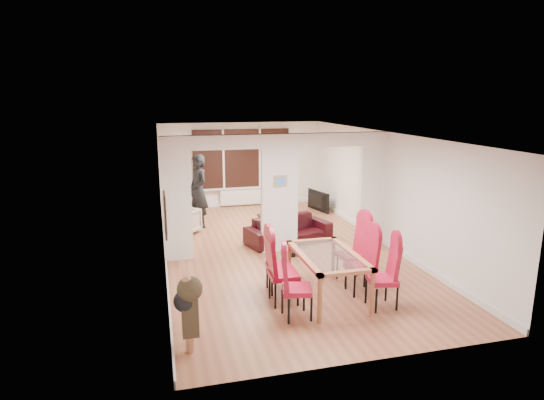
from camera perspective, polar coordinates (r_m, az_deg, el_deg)
name	(u,v)px	position (r m, az deg, el deg)	size (l,w,h in m)	color
floor	(279,250)	(10.24, 0.90, -6.35)	(5.00, 9.00, 0.01)	#995B3D
room_walls	(279,194)	(9.89, 0.92, 0.78)	(5.00, 9.00, 2.60)	silver
divider_wall	(279,194)	(9.89, 0.92, 0.78)	(5.00, 0.18, 2.60)	white
bay_window_blinds	(242,158)	(14.13, -3.82, 5.23)	(3.00, 0.08, 1.80)	black
radiator	(242,197)	(14.30, -3.72, 0.43)	(1.40, 0.08, 0.50)	white
pendant_light	(259,141)	(13.00, -1.63, 7.47)	(0.36, 0.36, 0.36)	orange
stair_newel	(186,299)	(6.75, -10.73, -12.05)	(0.40, 1.20, 1.10)	#A96E4D
wall_poster	(165,215)	(7.15, -13.27, -1.81)	(0.04, 0.52, 0.67)	gray
pillar_photo	(281,181)	(9.74, 1.08, 2.39)	(0.30, 0.03, 0.25)	#4C8CD8
dining_table	(327,276)	(7.86, 6.94, -9.43)	(0.96, 1.71, 0.80)	#945436
dining_chair_la	(297,284)	(7.11, 3.14, -10.51)	(0.44, 0.44, 1.10)	maroon
dining_chair_lb	(284,270)	(7.58, 1.48, -8.72)	(0.46, 0.46, 1.16)	maroon
dining_chair_lc	(279,262)	(8.02, 0.93, -7.77)	(0.43, 0.43, 1.09)	maroon
dining_chair_ra	(382,275)	(7.64, 13.69, -9.09)	(0.45, 0.45, 1.12)	maroon
dining_chair_rb	(361,263)	(8.11, 11.05, -7.71)	(0.44, 0.44, 1.10)	maroon
dining_chair_rc	(352,251)	(8.53, 10.01, -6.34)	(0.47, 0.47, 1.19)	maroon
sofa	(289,230)	(10.76, 2.10, -3.73)	(2.04, 0.80, 0.60)	black
armchair	(183,221)	(11.60, -11.13, -2.64)	(0.70, 0.68, 0.63)	#C2B2A4
person	(198,191)	(11.98, -9.23, 1.10)	(0.46, 0.70, 1.92)	black
television	(315,201)	(13.69, 5.46, -0.15)	(0.14, 1.05, 0.60)	black
coffee_table	(276,219)	(12.39, 0.54, -2.39)	(0.96, 0.48, 0.22)	black
bottle	(284,211)	(12.31, 1.52, -1.34)	(0.06, 0.06, 0.26)	#143F19
bowl	(282,213)	(12.45, 1.21, -1.65)	(0.23, 0.23, 0.06)	black
shoes	(295,253)	(9.94, 2.86, -6.66)	(0.24, 0.26, 0.10)	black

